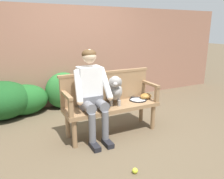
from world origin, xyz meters
TOP-DOWN VIEW (x-y plane):
  - ground_plane at (0.00, 0.00)m, footprint 40.00×40.00m
  - brick_garden_fence at (0.00, 1.84)m, footprint 8.00×0.30m
  - hedge_bush_mid_left at (0.34, 1.51)m, footprint 0.75×0.50m
  - hedge_bush_far_right at (-1.55, 1.45)m, footprint 1.07×0.90m
  - hedge_bush_mid_right at (-1.15, 1.48)m, footprint 0.89×0.61m
  - hedge_bush_far_left at (-0.38, 1.51)m, footprint 0.74×0.49m
  - garden_bench at (0.00, 0.00)m, footprint 1.50×0.47m
  - bench_backrest at (0.00, 0.20)m, footprint 1.54×0.06m
  - bench_armrest_left_end at (-0.71, -0.08)m, footprint 0.06×0.47m
  - bench_armrest_right_end at (0.71, -0.08)m, footprint 0.06×0.47m
  - person_seated at (-0.34, -0.01)m, footprint 0.56×0.63m
  - dog_on_bench at (0.05, -0.00)m, footprint 0.35×0.47m
  - tennis_racket at (0.49, 0.04)m, footprint 0.33×0.58m
  - baseball_glove at (0.66, 0.03)m, footprint 0.26×0.23m
  - tennis_ball at (-0.23, -1.05)m, footprint 0.07×0.07m

SIDE VIEW (x-z plane):
  - ground_plane at x=0.00m, z-range 0.00..0.00m
  - tennis_ball at x=-0.23m, z-range 0.00..0.07m
  - hedge_bush_mid_right at x=-1.15m, z-range 0.00..0.59m
  - hedge_bush_mid_left at x=0.34m, z-range 0.00..0.68m
  - hedge_bush_far_right at x=-1.55m, z-range 0.00..0.70m
  - hedge_bush_far_left at x=-0.38m, z-range 0.00..0.76m
  - garden_bench at x=0.00m, z-range 0.17..0.64m
  - tennis_racket at x=0.49m, z-range 0.47..0.50m
  - baseball_glove at x=0.66m, z-range 0.47..0.56m
  - bench_armrest_left_end at x=-0.71m, z-range 0.53..0.81m
  - bench_armrest_right_end at x=0.71m, z-range 0.53..0.81m
  - dog_on_bench at x=0.05m, z-range 0.47..0.95m
  - bench_backrest at x=0.00m, z-range 0.48..0.98m
  - person_seated at x=-0.34m, z-range 0.07..1.42m
  - brick_garden_fence at x=0.00m, z-range 0.00..2.09m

